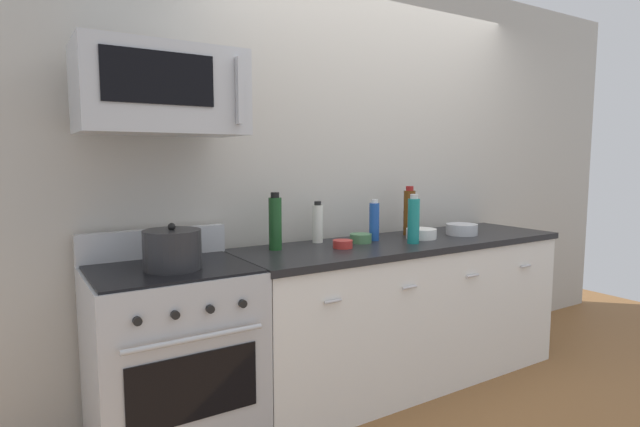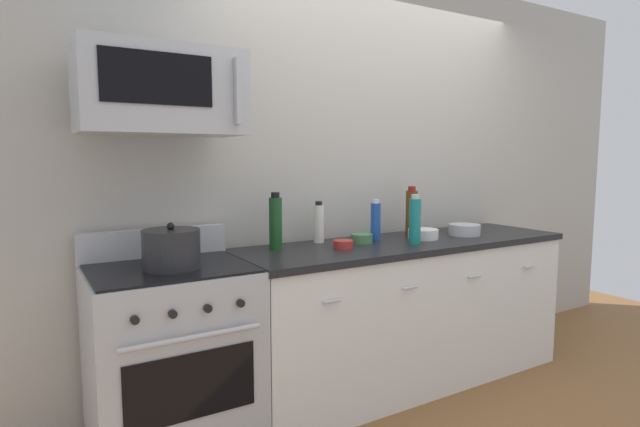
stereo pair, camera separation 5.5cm
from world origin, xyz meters
The scene contains 15 objects.
ground_plane centered at (0.00, 0.00, 0.00)m, with size 6.39×6.39×0.00m, color brown.
back_wall centered at (0.00, 0.41, 1.35)m, with size 5.33×0.10×2.70m, color #B7B2A8.
counter_unit centered at (0.00, 0.00, 0.46)m, with size 2.24×0.66×0.92m.
range_oven centered at (-1.49, 0.00, 0.47)m, with size 0.76×0.69×1.07m.
microwave centered at (-1.49, 0.05, 1.75)m, with size 0.74×0.44×0.40m.
bottle_soda_blue centered at (-0.18, 0.10, 1.04)m, with size 0.06×0.06×0.26m.
bottle_sparkling_teal centered at (-0.04, -0.11, 1.06)m, with size 0.07×0.07×0.30m.
bottle_wine_amber centered at (0.16, 0.16, 1.08)m, with size 0.08×0.08×0.33m.
bottle_wine_green centered at (-0.85, 0.15, 1.08)m, with size 0.07×0.07×0.33m.
bottle_vinegar_white centered at (-0.52, 0.23, 1.04)m, with size 0.07×0.07×0.26m.
bowl_red_small centered at (-0.50, -0.01, 0.94)m, with size 0.12×0.12×0.05m.
bowl_white_ceramic centered at (0.13, 0.00, 0.95)m, with size 0.19×0.19×0.06m.
bowl_green_glaze centered at (-0.30, 0.08, 0.95)m, with size 0.14×0.14×0.05m.
bowl_steel_prep centered at (0.48, -0.03, 0.96)m, with size 0.21×0.21×0.07m.
stockpot centered at (-1.49, -0.05, 1.02)m, with size 0.27×0.27×0.22m.
Camera 1 is at (-2.14, -2.38, 1.44)m, focal length 28.24 mm.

